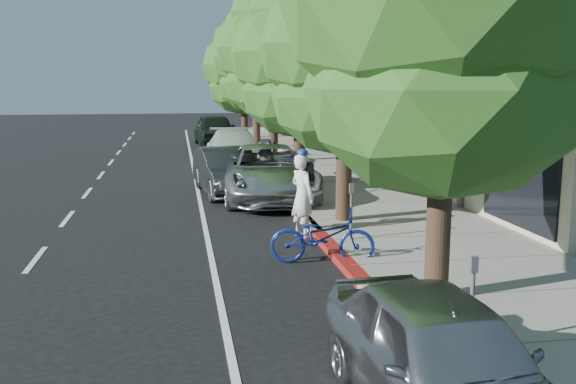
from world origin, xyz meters
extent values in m
plane|color=black|center=(0.00, 0.00, 0.00)|extent=(120.00, 120.00, 0.00)
cube|color=gray|center=(2.30, 8.00, 0.07)|extent=(4.60, 56.00, 0.15)
cube|color=#9E998E|center=(0.00, 8.00, 0.07)|extent=(0.30, 56.00, 0.15)
cube|color=maroon|center=(0.00, 1.00, 0.07)|extent=(0.32, 4.00, 0.15)
cube|color=beige|center=(9.60, 18.00, 3.50)|extent=(10.00, 36.00, 7.00)
cylinder|color=black|center=(0.90, -2.00, 1.38)|extent=(0.40, 0.40, 2.76)
ellipsoid|color=#265419|center=(0.90, -2.00, 3.55)|extent=(4.46, 4.46, 3.57)
cylinder|color=black|center=(0.90, 4.00, 1.27)|extent=(0.40, 0.40, 2.54)
ellipsoid|color=#265419|center=(0.90, 4.00, 3.27)|extent=(3.72, 3.72, 2.98)
ellipsoid|color=#265419|center=(0.90, 4.00, 4.50)|extent=(4.38, 4.38, 3.50)
cylinder|color=black|center=(0.90, 10.00, 1.28)|extent=(0.40, 0.40, 2.57)
ellipsoid|color=#265419|center=(0.90, 10.00, 3.30)|extent=(4.04, 4.04, 3.23)
ellipsoid|color=#265419|center=(0.90, 10.00, 4.55)|extent=(4.75, 4.75, 3.80)
ellipsoid|color=#265419|center=(0.90, 10.00, 5.87)|extent=(3.56, 3.56, 2.85)
cylinder|color=black|center=(0.90, 16.00, 1.40)|extent=(0.40, 0.40, 2.81)
ellipsoid|color=#265419|center=(0.90, 16.00, 3.61)|extent=(4.21, 4.21, 3.37)
ellipsoid|color=#265419|center=(0.90, 16.00, 4.97)|extent=(4.95, 4.95, 3.96)
ellipsoid|color=#265419|center=(0.90, 16.00, 6.42)|extent=(3.71, 3.71, 2.97)
cylinder|color=black|center=(0.90, 22.00, 1.35)|extent=(0.40, 0.40, 2.70)
ellipsoid|color=#265419|center=(0.90, 22.00, 3.48)|extent=(3.91, 3.91, 3.13)
ellipsoid|color=#265419|center=(0.90, 22.00, 4.79)|extent=(4.60, 4.60, 3.68)
ellipsoid|color=#265419|center=(0.90, 22.00, 6.18)|extent=(3.45, 3.45, 2.76)
cylinder|color=black|center=(0.90, 28.00, 1.28)|extent=(0.40, 0.40, 2.55)
ellipsoid|color=#265419|center=(0.90, 28.00, 3.28)|extent=(4.41, 4.41, 3.53)
ellipsoid|color=#265419|center=(0.90, 28.00, 4.52)|extent=(5.19, 5.19, 4.15)
ellipsoid|color=#265419|center=(0.90, 28.00, 5.84)|extent=(3.89, 3.89, 3.12)
imported|color=white|center=(-0.37, 3.00, 0.99)|extent=(0.75, 0.86, 1.98)
imported|color=navy|center=(-0.40, 0.72, 0.55)|extent=(2.22, 1.19, 1.11)
imported|color=#B4B4B9|center=(-0.50, 8.00, 0.83)|extent=(2.98, 6.09, 1.67)
imported|color=#212527|center=(-1.68, 9.00, 0.75)|extent=(2.11, 4.72, 1.50)
imported|color=silver|center=(-0.91, 15.00, 0.80)|extent=(2.40, 5.56, 1.59)
imported|color=black|center=(-1.13, 24.61, 0.89)|extent=(2.35, 5.30, 1.77)
imported|color=#A09FA4|center=(-0.50, -5.50, 0.72)|extent=(1.94, 4.33, 1.45)
imported|color=black|center=(2.81, 11.95, 1.00)|extent=(1.04, 1.01, 1.69)
camera|label=1|loc=(-3.23, -11.55, 3.69)|focal=40.00mm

